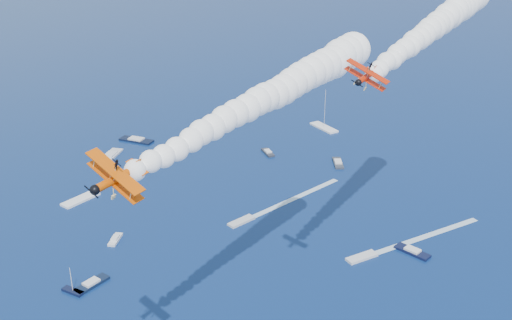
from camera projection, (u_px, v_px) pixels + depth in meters
biplane_lead at (366, 77)px, 97.15m from camera, size 9.55×10.69×7.48m
biplane_trail at (117, 178)px, 77.17m from camera, size 11.19×12.79×9.21m
smoke_trail_lead at (433, 27)px, 120.29m from camera, size 66.31×51.51×11.74m
smoke_trail_trail at (266, 98)px, 99.13m from camera, size 66.04×45.50×11.74m
spectator_boats at (80, 208)px, 186.11m from camera, size 231.96×182.12×0.70m
boat_wakes at (358, 215)px, 182.63m from camera, size 55.20×45.24×0.04m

